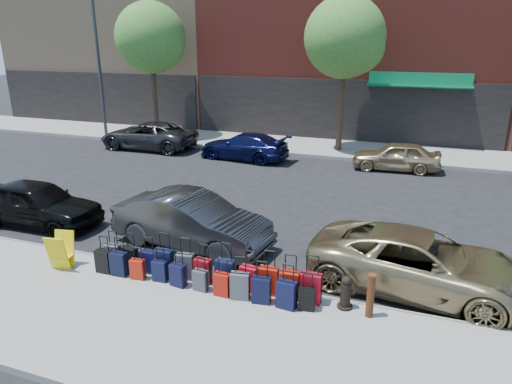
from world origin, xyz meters
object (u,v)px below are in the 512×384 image
at_px(tree_center, 348,40).
at_px(car_far_1, 244,146).
at_px(suitcase_front_5, 203,271).
at_px(display_rack, 61,251).
at_px(bollard, 371,295).
at_px(tree_left, 153,40).
at_px(car_near_1, 192,221).
at_px(car_far_2, 396,156).
at_px(car_near_0, 37,203).
at_px(streetlight, 101,54).
at_px(car_near_2, 420,263).
at_px(car_far_0, 148,135).
at_px(fire_hydrant, 346,293).

distance_m(tree_center, car_far_1, 6.95).
height_order(suitcase_front_5, display_rack, suitcase_front_5).
xyz_separation_m(suitcase_front_5, bollard, (3.73, -0.11, 0.19)).
distance_m(tree_left, suitcase_front_5, 18.03).
relative_size(tree_left, car_near_1, 1.63).
bearing_deg(car_far_2, car_near_0, -48.14).
bearing_deg(streetlight, car_near_1, -45.49).
bearing_deg(car_far_1, display_rack, 5.80).
bearing_deg(tree_center, tree_left, 180.00).
bearing_deg(car_near_2, bollard, 159.46).
bearing_deg(bollard, car_far_2, 91.13).
bearing_deg(tree_center, car_far_0, -165.44).
bearing_deg(car_near_0, suitcase_front_5, -105.47).
relative_size(bollard, car_near_2, 0.19).
xyz_separation_m(streetlight, bollard, (16.46, -13.70, -4.03)).
bearing_deg(car_far_2, streetlight, -99.88).
relative_size(fire_hydrant, car_near_0, 0.18).
bearing_deg(car_near_1, car_near_2, -86.80).
distance_m(tree_left, car_far_0, 5.41).
distance_m(car_near_2, car_far_1, 12.69).
height_order(streetlight, display_rack, streetlight).
relative_size(streetlight, car_near_2, 1.63).
bearing_deg(suitcase_front_5, car_far_0, 130.67).
xyz_separation_m(bollard, car_near_2, (0.89, 1.68, 0.05)).
bearing_deg(car_far_0, car_near_0, 13.56).
bearing_deg(display_rack, car_near_2, 3.90).
relative_size(bollard, car_near_1, 0.21).
relative_size(tree_center, car_near_0, 1.78).
xyz_separation_m(fire_hydrant, car_far_0, (-12.12, 11.76, 0.22)).
xyz_separation_m(car_near_1, car_far_0, (-7.63, 9.85, -0.03)).
distance_m(car_far_0, car_far_2, 12.40).
xyz_separation_m(tree_center, car_near_2, (3.91, -12.72, -4.73)).
height_order(tree_left, fire_hydrant, tree_left).
relative_size(suitcase_front_5, car_far_2, 0.25).
relative_size(tree_left, car_far_0, 1.44).
xyz_separation_m(bollard, car_far_1, (-7.15, 11.50, -0.01)).
bearing_deg(display_rack, streetlight, 112.55).
bearing_deg(streetlight, fire_hydrant, -40.35).
height_order(suitcase_front_5, car_near_0, car_near_0).
bearing_deg(car_near_1, car_far_2, -18.93).
distance_m(display_rack, car_near_1, 3.34).
height_order(car_near_1, car_far_2, car_near_1).
xyz_separation_m(suitcase_front_5, car_near_1, (-1.28, 1.95, 0.29)).
xyz_separation_m(car_near_1, car_far_2, (4.77, 9.90, -0.10)).
xyz_separation_m(tree_center, fire_hydrant, (2.51, -14.25, -4.93)).
xyz_separation_m(car_far_0, car_far_2, (12.40, 0.05, -0.07)).
distance_m(suitcase_front_5, car_far_2, 12.35).
bearing_deg(car_far_1, car_far_0, -87.87).
height_order(suitcase_front_5, car_near_2, car_near_2).
distance_m(tree_left, display_rack, 16.80).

